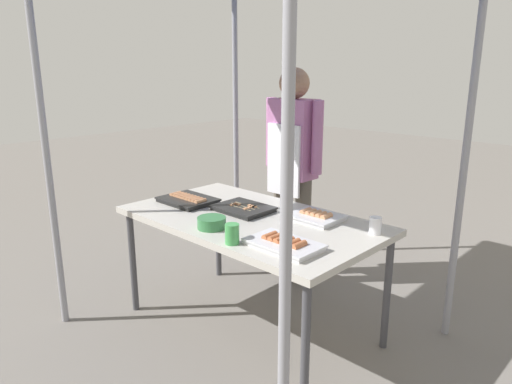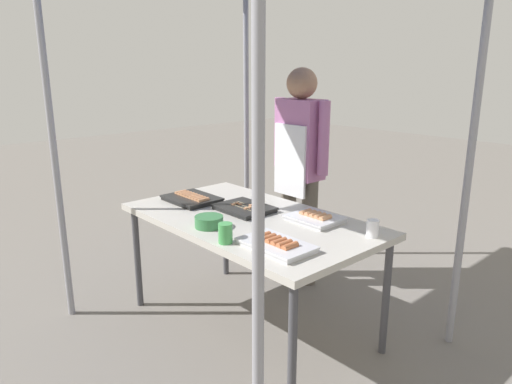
{
  "view_description": "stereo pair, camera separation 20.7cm",
  "coord_description": "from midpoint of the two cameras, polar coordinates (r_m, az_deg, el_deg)",
  "views": [
    {
      "loc": [
        1.92,
        -1.96,
        1.65
      ],
      "look_at": [
        0.0,
        0.05,
        0.9
      ],
      "focal_mm": 33.07,
      "sensor_mm": 36.0,
      "label": 1
    },
    {
      "loc": [
        2.06,
        -1.82,
        1.65
      ],
      "look_at": [
        0.0,
        0.05,
        0.9
      ],
      "focal_mm": 33.07,
      "sensor_mm": 36.0,
      "label": 2
    }
  ],
  "objects": [
    {
      "name": "condiment_bowl",
      "position": [
        2.71,
        -7.58,
        -3.73
      ],
      "size": [
        0.16,
        0.16,
        0.06
      ],
      "primitive_type": "cylinder",
      "color": "#33723F",
      "rests_on": "stall_table"
    },
    {
      "name": "stall_table",
      "position": [
        2.9,
        -2.73,
        -4.07
      ],
      "size": [
        1.6,
        0.9,
        0.75
      ],
      "color": "#B7B2A8",
      "rests_on": "ground"
    },
    {
      "name": "drink_cup_by_wok",
      "position": [
        2.65,
        12.07,
        -4.02
      ],
      "size": [
        0.07,
        0.07,
        0.1
      ],
      "primitive_type": "cylinder",
      "color": "white",
      "rests_on": "stall_table"
    },
    {
      "name": "vendor_woman",
      "position": [
        3.55,
        2.78,
        4.08
      ],
      "size": [
        0.52,
        0.23,
        1.64
      ],
      "rotation": [
        0.0,
        0.0,
        3.14
      ],
      "color": "#595147",
      "rests_on": "ground"
    },
    {
      "name": "tray_pork_links",
      "position": [
        3.23,
        -10.07,
        -0.96
      ],
      "size": [
        0.37,
        0.28,
        0.05
      ],
      "color": "black",
      "rests_on": "stall_table"
    },
    {
      "name": "ground_plane",
      "position": [
        3.2,
        -2.57,
        -15.96
      ],
      "size": [
        18.0,
        18.0,
        0.0
      ],
      "primitive_type": "plane",
      "color": "#66605B"
    },
    {
      "name": "tray_grilled_sausages",
      "position": [
        2.41,
        0.94,
        -6.31
      ],
      "size": [
        0.39,
        0.23,
        0.06
      ],
      "color": "silver",
      "rests_on": "stall_table"
    },
    {
      "name": "tray_spring_rolls",
      "position": [
        2.84,
        5.19,
        -3.01
      ],
      "size": [
        0.3,
        0.25,
        0.05
      ],
      "color": "silver",
      "rests_on": "stall_table"
    },
    {
      "name": "drink_cup_near_edge",
      "position": [
        2.46,
        -5.33,
        -5.1
      ],
      "size": [
        0.08,
        0.08,
        0.11
      ],
      "primitive_type": "cylinder",
      "color": "#3F994C",
      "rests_on": "stall_table"
    },
    {
      "name": "tray_meat_skewers",
      "position": [
        3.0,
        -3.53,
        -2.03
      ],
      "size": [
        0.35,
        0.27,
        0.04
      ],
      "color": "black",
      "rests_on": "stall_table"
    }
  ]
}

